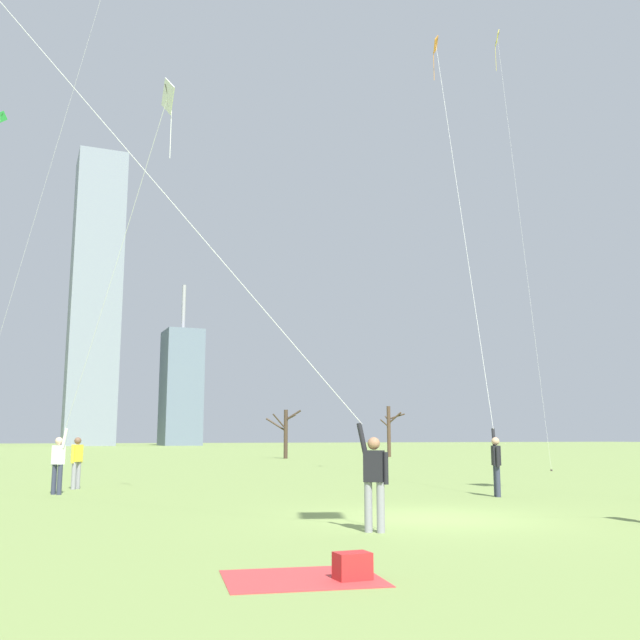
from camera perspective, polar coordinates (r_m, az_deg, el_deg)
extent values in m
plane|color=#7A934C|center=(15.14, 9.03, -15.38)|extent=(400.00, 400.00, 0.00)
cylinder|color=#33384C|center=(20.65, 14.04, -12.40)|extent=(0.14, 0.14, 0.85)
cylinder|color=#33384C|center=(20.86, 13.90, -12.37)|extent=(0.14, 0.14, 0.85)
cube|color=black|center=(20.73, 13.89, -10.47)|extent=(0.32, 0.39, 0.54)
sphere|color=tan|center=(20.72, 13.85, -9.39)|extent=(0.22, 0.22, 0.22)
cylinder|color=black|center=(20.52, 14.02, -10.57)|extent=(0.09, 0.09, 0.55)
cylinder|color=black|center=(20.93, 13.72, -9.17)|extent=(0.16, 0.22, 0.56)
cube|color=orange|center=(32.46, 9.25, 20.92)|extent=(0.56, 0.75, 0.90)
cylinder|color=black|center=(32.46, 9.25, 20.92)|extent=(0.19, 0.09, 0.58)
cylinder|color=orange|center=(31.96, 9.09, 19.42)|extent=(0.02, 0.02, 1.27)
cylinder|color=silver|center=(25.84, 11.05, 9.47)|extent=(2.77, 6.76, 16.08)
cylinder|color=#33384C|center=(22.30, -20.49, -11.85)|extent=(0.14, 0.14, 0.85)
cylinder|color=#33384C|center=(22.14, -20.10, -11.89)|extent=(0.14, 0.14, 0.85)
cube|color=white|center=(22.20, -20.19, -10.08)|extent=(0.37, 0.39, 0.54)
sphere|color=beige|center=(22.19, -20.14, -9.08)|extent=(0.22, 0.22, 0.22)
cylinder|color=white|center=(22.35, -20.57, -10.14)|extent=(0.09, 0.09, 0.55)
cylinder|color=white|center=(22.04, -19.75, -8.88)|extent=(0.20, 0.21, 0.56)
cube|color=white|center=(20.21, -12.06, 17.10)|extent=(0.22, 0.96, 0.94)
cylinder|color=black|center=(20.21, -12.06, 17.10)|extent=(0.21, 0.11, 0.61)
cylinder|color=white|center=(19.84, -11.85, 14.34)|extent=(0.02, 0.02, 1.34)
cylinder|color=silver|center=(20.56, -16.12, 3.89)|extent=(1.90, 4.15, 8.71)
cylinder|color=gray|center=(12.72, 4.88, -14.70)|extent=(0.14, 0.14, 0.85)
cylinder|color=gray|center=(12.78, 3.89, -14.69)|extent=(0.14, 0.14, 0.85)
cube|color=black|center=(12.70, 4.34, -11.57)|extent=(0.39, 0.38, 0.54)
sphere|color=#9E7051|center=(12.69, 4.32, -9.81)|extent=(0.22, 0.22, 0.22)
cylinder|color=black|center=(12.65, 5.28, -11.72)|extent=(0.09, 0.09, 0.55)
cylinder|color=black|center=(12.75, 3.39, -9.45)|extent=(0.21, 0.20, 0.56)
cylinder|color=silver|center=(15.87, -19.85, 17.93)|extent=(10.49, 5.40, 13.81)
cylinder|color=gray|center=(24.25, -19.10, -11.68)|extent=(0.14, 0.14, 0.85)
cylinder|color=gray|center=(24.42, -18.77, -11.68)|extent=(0.14, 0.14, 0.85)
cube|color=yellow|center=(24.31, -18.85, -10.04)|extent=(0.38, 0.39, 0.54)
sphere|color=brown|center=(24.30, -18.80, -9.13)|extent=(0.22, 0.22, 0.22)
cylinder|color=yellow|center=(24.14, -19.16, -10.11)|extent=(0.09, 0.09, 0.55)
cylinder|color=yellow|center=(24.48, -18.54, -10.13)|extent=(0.09, 0.09, 0.55)
cylinder|color=silver|center=(30.12, -20.69, 11.63)|extent=(5.23, 5.55, 24.12)
cube|color=yellow|center=(48.61, 14.00, 21.06)|extent=(0.72, 1.06, 1.23)
cylinder|color=black|center=(48.61, 14.00, 21.06)|extent=(0.27, 0.11, 0.79)
cylinder|color=yellow|center=(47.91, 13.88, 19.70)|extent=(0.02, 0.02, 1.74)
cylinder|color=silver|center=(41.18, 15.79, 7.08)|extent=(1.73, 4.94, 25.97)
cylinder|color=#3F3833|center=(37.15, 18.02, -11.35)|extent=(0.10, 0.10, 0.08)
cube|color=green|center=(48.19, -24.18, 14.57)|extent=(0.76, 0.49, 0.83)
cylinder|color=black|center=(48.19, -24.18, 14.57)|extent=(0.23, 0.18, 0.52)
cube|color=#CC3838|center=(8.76, -1.42, -19.96)|extent=(2.01, 1.69, 0.01)
cube|color=#B22626|center=(8.65, 2.61, -19.04)|extent=(0.40, 0.28, 0.30)
cylinder|color=#4C3828|center=(61.31, 5.53, -8.86)|extent=(0.32, 0.32, 4.24)
cylinder|color=#4C3828|center=(61.07, 6.14, -7.68)|extent=(1.05, 1.20, 0.52)
cylinder|color=#4C3828|center=(61.97, 5.38, -7.84)|extent=(0.48, 1.33, 0.50)
cylinder|color=#4C3828|center=(61.04, 6.00, -7.79)|extent=(0.82, 1.16, 0.99)
cylinder|color=#4C3828|center=(60.94, 5.19, -8.23)|extent=(1.04, 0.48, 0.68)
cylinder|color=#423326|center=(56.08, -2.76, -9.10)|extent=(0.31, 0.31, 3.75)
cylinder|color=#423326|center=(56.28, -3.54, -8.35)|extent=(1.45, 1.03, 1.08)
cylinder|color=#423326|center=(55.78, -2.37, -7.79)|extent=(0.62, 0.96, 0.50)
cylinder|color=#423326|center=(55.95, -2.15, -7.61)|extent=(1.13, 0.84, 0.82)
cylinder|color=#423326|center=(55.72, -3.26, -8.11)|extent=(1.28, 0.49, 1.21)
cube|color=gray|center=(152.00, -17.56, 1.72)|extent=(9.57, 11.63, 59.39)
cube|color=slate|center=(149.29, -11.04, -5.31)|extent=(7.45, 9.41, 23.46)
cylinder|color=#99999E|center=(151.32, -10.85, 0.96)|extent=(0.80, 0.80, 9.70)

